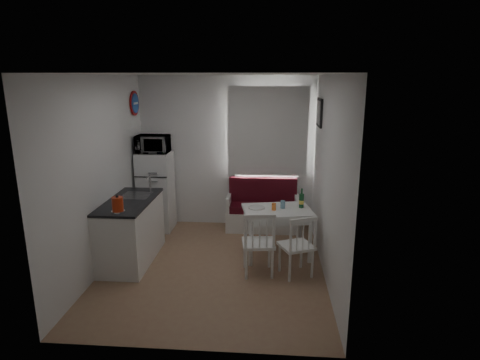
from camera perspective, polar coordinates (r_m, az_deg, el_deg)
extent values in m
cube|color=#976B50|center=(5.71, -3.75, -12.28)|extent=(3.00, 3.50, 0.02)
cube|color=white|center=(5.10, -4.24, 14.78)|extent=(3.00, 3.50, 0.02)
cube|color=white|center=(6.96, -1.90, 3.95)|extent=(3.00, 0.02, 2.60)
cube|color=white|center=(3.61, -8.01, -6.22)|extent=(3.00, 0.02, 2.60)
cube|color=white|center=(5.67, -19.15, 0.73)|extent=(0.02, 3.50, 2.60)
cube|color=white|center=(5.26, 12.42, 0.16)|extent=(0.02, 3.50, 2.60)
cube|color=white|center=(6.83, 3.93, 6.49)|extent=(1.22, 0.06, 1.47)
cube|color=white|center=(6.76, 3.94, 6.83)|extent=(1.35, 0.02, 1.50)
cube|color=white|center=(5.95, -15.21, -7.12)|extent=(0.60, 1.30, 0.86)
cube|color=black|center=(5.80, -15.51, -2.94)|extent=(0.62, 1.32, 0.03)
cube|color=#99999E|center=(6.03, -14.52, -2.56)|extent=(0.40, 0.40, 0.10)
cylinder|color=silver|center=(6.10, -12.66, -0.50)|extent=(0.02, 0.02, 0.26)
cylinder|color=#1B4FA4|center=(6.88, -14.71, 10.52)|extent=(0.03, 0.40, 0.40)
cube|color=black|center=(6.21, 11.20, 9.41)|extent=(0.04, 0.52, 0.42)
cube|color=white|center=(6.96, 3.19, -5.73)|extent=(1.23, 0.47, 0.34)
cube|color=#4E0D18|center=(6.88, 3.21, -3.96)|extent=(1.17, 0.43, 0.11)
cube|color=#4E0D18|center=(6.97, 3.28, -1.43)|extent=(1.17, 0.09, 0.43)
cube|color=white|center=(5.81, 5.31, -4.32)|extent=(1.07, 0.84, 0.04)
cube|color=white|center=(5.83, 5.29, -5.04)|extent=(0.96, 0.73, 0.12)
cylinder|color=white|center=(5.94, 5.23, -7.63)|extent=(0.06, 0.06, 0.68)
cube|color=white|center=(5.38, 2.62, -8.99)|extent=(0.47, 0.45, 0.04)
cube|color=white|center=(5.12, 2.58, -7.32)|extent=(0.40, 0.09, 0.44)
cube|color=white|center=(5.39, 8.00, -9.26)|extent=(0.52, 0.51, 0.04)
cube|color=white|center=(5.15, 8.20, -7.68)|extent=(0.37, 0.19, 0.42)
cube|color=white|center=(6.99, -11.83, -1.55)|extent=(0.54, 0.54, 1.35)
imported|color=white|center=(6.77, -12.30, 5.03)|extent=(0.52, 0.35, 0.29)
cylinder|color=#B82C0E|center=(5.28, -17.01, -3.34)|extent=(0.17, 0.17, 0.22)
cylinder|color=orange|center=(5.74, 4.83, -3.81)|extent=(0.06, 0.06, 0.10)
cylinder|color=#6E9CBB|center=(5.84, 6.11, -3.48)|extent=(0.07, 0.07, 0.11)
cylinder|color=white|center=(5.82, 2.35, -3.94)|extent=(0.24, 0.24, 0.02)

